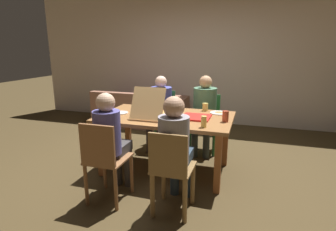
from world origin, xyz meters
The scene contains 19 objects.
ground_plane centered at (0.00, 0.00, 0.00)m, with size 20.00×20.00×0.00m, color #493A20.
back_wall centered at (0.00, 2.63, 1.50)m, with size 7.80×0.12×2.99m, color beige.
dining_table centered at (0.00, 0.00, 0.67)m, with size 1.71×1.02×0.76m.
chair_0 centered at (0.36, 0.93, 0.48)m, with size 0.44×0.44×0.89m.
person_0 centered at (0.36, 0.81, 0.72)m, with size 0.36×0.52×1.21m.
chair_1 centered at (-0.36, -0.96, 0.50)m, with size 0.40×0.43×0.90m.
person_1 centered at (-0.36, -0.80, 0.69)m, with size 0.29×0.51×1.18m.
chair_2 centered at (0.36, -0.95, 0.47)m, with size 0.39×0.41×0.88m.
person_2 centered at (0.36, -0.82, 0.70)m, with size 0.30×0.51×1.19m.
chair_3 centered at (-0.36, 0.95, 0.50)m, with size 0.39×0.39×0.91m.
person_3 centered at (-0.36, 0.81, 0.70)m, with size 0.35×0.56×1.18m.
pizza_box_0 centered at (-0.14, -0.03, 0.81)m, with size 0.41×0.60×0.39m.
pizza_box_1 centered at (0.40, 0.00, 0.77)m, with size 0.35×0.35×0.02m.
plate_0 centered at (-0.63, -0.05, 0.77)m, with size 0.21×0.21×0.01m.
plate_1 centered at (0.65, 0.34, 0.77)m, with size 0.24×0.24×0.03m.
drinking_glass_0 centered at (0.56, -0.37, 0.82)m, with size 0.06×0.06×0.13m, color #E7C15A.
drinking_glass_1 centered at (0.77, -0.07, 0.83)m, with size 0.08×0.08×0.13m, color #B6452D.
drinking_glass_2 centered at (0.44, 0.43, 0.81)m, with size 0.08×0.08×0.11m, color #DFC25D.
couch centered at (-1.20, 1.96, 0.27)m, with size 1.92×0.90×0.73m.
Camera 1 is at (1.06, -3.29, 1.64)m, focal length 29.32 mm.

